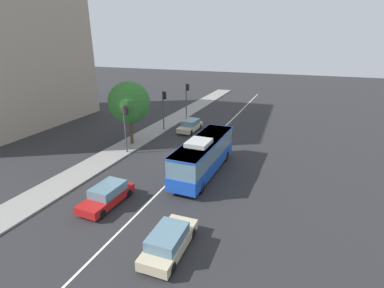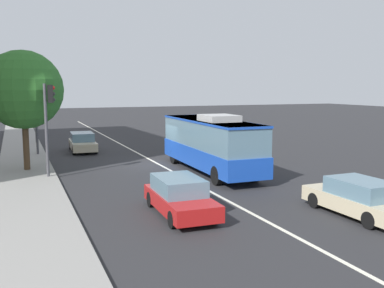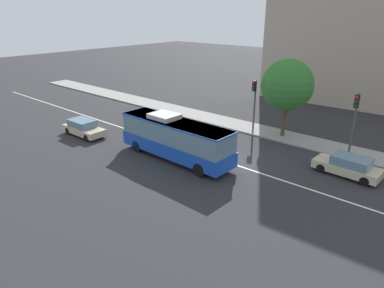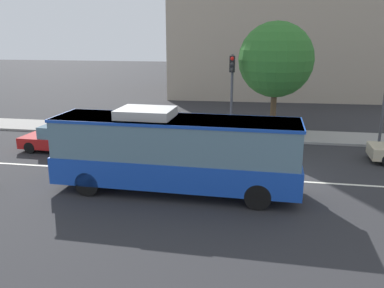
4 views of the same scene
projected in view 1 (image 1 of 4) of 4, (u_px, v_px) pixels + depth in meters
ground_plane at (197, 155)px, 29.85m from camera, size 160.00×160.00×0.00m
sidewalk_kerb at (130, 144)px, 32.64m from camera, size 80.00×3.12×0.14m
lane_centre_line at (197, 155)px, 29.85m from camera, size 76.00×0.16×0.01m
transit_bus at (204, 154)px, 25.23m from camera, size 10.04×2.69×3.46m
sedan_red at (107, 195)px, 20.72m from camera, size 4.55×1.94×1.46m
sedan_beige at (190, 126)px, 37.48m from camera, size 4.57×1.99×1.46m
sedan_beige_ahead at (169, 241)px, 16.02m from camera, size 4.53×1.89×1.46m
traffic_light_near_corner at (126, 121)px, 29.06m from camera, size 0.33×0.62×5.20m
traffic_light_mid_block at (187, 95)px, 42.87m from camera, size 0.34×0.62×5.20m
traffic_light_far_corner at (164, 104)px, 36.74m from camera, size 0.32×0.62×5.20m
street_tree_kerbside_left at (129, 103)px, 31.25m from camera, size 4.58×4.58×7.15m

